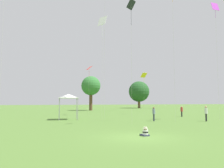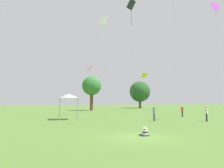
{
  "view_description": "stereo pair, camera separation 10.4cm",
  "coord_description": "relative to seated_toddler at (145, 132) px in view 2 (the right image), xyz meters",
  "views": [
    {
      "loc": [
        -5.88,
        -12.61,
        2.2
      ],
      "look_at": [
        0.18,
        5.96,
        3.79
      ],
      "focal_mm": 35.0,
      "sensor_mm": 36.0,
      "label": 1
    },
    {
      "loc": [
        -5.79,
        -12.65,
        2.2
      ],
      "look_at": [
        0.18,
        5.96,
        3.79
      ],
      "focal_mm": 35.0,
      "sensor_mm": 36.0,
      "label": 2
    }
  ],
  "objects": [
    {
      "name": "ground_plane",
      "position": [
        -0.58,
        -0.3,
        -0.23
      ],
      "size": [
        300.0,
        300.0,
        0.0
      ],
      "primitive_type": "plane",
      "color": "#4C702D"
    },
    {
      "name": "seated_toddler",
      "position": [
        0.0,
        0.0,
        0.0
      ],
      "size": [
        0.49,
        0.59,
        0.59
      ],
      "rotation": [
        0.0,
        0.0,
        0.11
      ],
      "color": "#383D56",
      "rests_on": "ground"
    },
    {
      "name": "person_standing_0",
      "position": [
        5.91,
        9.54,
        0.74
      ],
      "size": [
        0.4,
        0.4,
        1.61
      ],
      "rotation": [
        0.0,
        0.0,
        5.12
      ],
      "color": "#282D42",
      "rests_on": "ground"
    },
    {
      "name": "person_standing_1",
      "position": [
        13.36,
        14.67,
        0.7
      ],
      "size": [
        0.46,
        0.46,
        1.57
      ],
      "rotation": [
        0.0,
        0.0,
        4.2
      ],
      "color": "black",
      "rests_on": "ground"
    },
    {
      "name": "person_standing_2",
      "position": [
        11.34,
        7.38,
        0.82
      ],
      "size": [
        0.39,
        0.39,
        1.74
      ],
      "rotation": [
        0.0,
        0.0,
        4.44
      ],
      "color": "black",
      "rests_on": "ground"
    },
    {
      "name": "canopy_tent",
      "position": [
        -3.18,
        14.62,
        2.63
      ],
      "size": [
        2.64,
        2.64,
        3.15
      ],
      "rotation": [
        0.0,
        0.0,
        -0.09
      ],
      "color": "white",
      "rests_on": "ground"
    },
    {
      "name": "kite_1",
      "position": [
        0.35,
        11.75,
        11.39
      ],
      "size": [
        1.02,
        1.26,
        12.5
      ],
      "rotation": [
        0.0,
        0.0,
        4.49
      ],
      "color": "white",
      "rests_on": "ground"
    },
    {
      "name": "kite_2",
      "position": [
        1.85,
        6.44,
        11.17
      ],
      "size": [
        1.09,
        0.99,
        12.27
      ],
      "rotation": [
        0.0,
        0.0,
        2.97
      ],
      "color": "#1E2328",
      "rests_on": "ground"
    },
    {
      "name": "kite_4",
      "position": [
        13.89,
        8.06,
        13.31
      ],
      "size": [
        1.09,
        0.38,
        14.54
      ],
      "rotation": [
        0.0,
        0.0,
        5.54
      ],
      "color": "#B738C6",
      "rests_on": "ground"
    },
    {
      "name": "kite_5",
      "position": [
        1.11,
        22.64,
        7.42
      ],
      "size": [
        1.03,
        1.2,
        8.17
      ],
      "rotation": [
        0.0,
        0.0,
        4.11
      ],
      "color": "red",
      "rests_on": "ground"
    },
    {
      "name": "kite_7",
      "position": [
        10.89,
        22.0,
        6.56
      ],
      "size": [
        1.19,
        0.96,
        7.33
      ],
      "rotation": [
        0.0,
        0.0,
        2.6
      ],
      "color": "yellow",
      "rests_on": "ground"
    },
    {
      "name": "distant_tree_0",
      "position": [
        26.23,
        56.78,
        5.52
      ],
      "size": [
        7.2,
        7.2,
        9.38
      ],
      "color": "brown",
      "rests_on": "ground"
    },
    {
      "name": "distant_tree_2",
      "position": [
        5.68,
        41.78,
        5.98
      ],
      "size": [
        4.91,
        4.91,
        8.77
      ],
      "color": "brown",
      "rests_on": "ground"
    }
  ]
}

